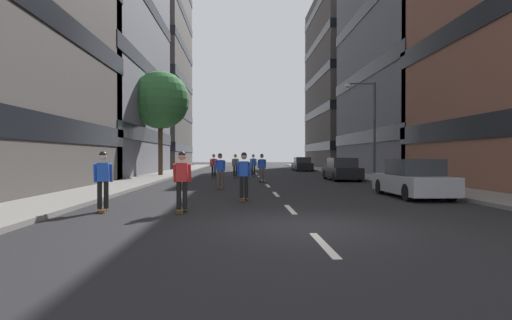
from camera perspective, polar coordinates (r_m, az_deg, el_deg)
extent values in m
plane|color=black|center=(34.45, 0.30, -2.17)|extent=(149.21, 149.21, 0.00)
cube|color=gray|center=(38.04, -11.83, -1.82)|extent=(2.67, 68.39, 0.14)
cube|color=gray|center=(38.68, 11.81, -1.78)|extent=(2.67, 68.39, 0.14)
cube|color=silver|center=(7.84, 9.37, -11.49)|extent=(0.16, 2.20, 0.01)
cube|color=silver|center=(12.71, 4.78, -6.83)|extent=(0.16, 2.20, 0.01)
cube|color=silver|center=(17.65, 2.78, -4.76)|extent=(0.16, 2.20, 0.01)
cube|color=silver|center=(22.62, 1.66, -3.59)|extent=(0.16, 2.20, 0.01)
cube|color=silver|center=(27.60, 0.94, -2.84)|extent=(0.16, 2.20, 0.01)
cube|color=silver|center=(32.58, 0.45, -2.32)|extent=(0.16, 2.20, 0.01)
cube|color=silver|center=(37.57, 0.09, -1.94)|extent=(0.16, 2.20, 0.01)
cube|color=silver|center=(42.56, -0.19, -1.64)|extent=(0.16, 2.20, 0.01)
cube|color=silver|center=(47.56, -0.41, -1.41)|extent=(0.16, 2.20, 0.01)
cube|color=silver|center=(52.55, -0.59, -1.23)|extent=(0.16, 2.20, 0.01)
cube|color=silver|center=(57.55, -0.74, -1.07)|extent=(0.16, 2.20, 0.01)
cube|color=silver|center=(62.55, -0.86, -0.94)|extent=(0.16, 2.20, 0.01)
cube|color=slate|center=(39.64, -24.56, 14.51)|extent=(13.79, 19.45, 22.46)
cube|color=black|center=(38.50, -24.51, 3.08)|extent=(13.91, 19.57, 1.10)
cube|color=black|center=(39.16, -24.54, 11.32)|extent=(13.91, 19.57, 1.10)
cube|color=black|center=(40.59, -24.58, 19.13)|extent=(13.91, 19.57, 1.10)
cube|color=#4C4744|center=(60.62, -16.49, 12.13)|extent=(13.79, 17.56, 27.64)
cube|color=black|center=(59.39, -16.46, 1.62)|extent=(13.91, 17.68, 1.10)
cube|color=black|center=(59.66, -16.47, 6.05)|extent=(13.91, 17.68, 1.10)
cube|color=black|center=(60.27, -16.49, 10.41)|extent=(13.91, 17.68, 1.10)
cube|color=black|center=(61.23, -16.50, 14.66)|extent=(13.91, 17.68, 1.10)
cube|color=black|center=(62.52, -16.51, 18.76)|extent=(13.91, 17.68, 1.10)
cube|color=slate|center=(40.81, 24.13, 13.67)|extent=(13.79, 18.88, 21.86)
cube|color=black|center=(39.77, 24.09, 2.87)|extent=(13.91, 19.00, 1.10)
cube|color=black|center=(40.37, 24.12, 10.65)|extent=(13.91, 19.00, 1.10)
cube|color=black|center=(41.68, 24.15, 18.06)|extent=(13.91, 19.00, 1.10)
cube|color=#4C4744|center=(61.12, 14.78, 10.42)|extent=(13.79, 18.74, 24.26)
cube|color=black|center=(60.23, 14.76, 1.75)|extent=(13.91, 18.86, 1.10)
cube|color=black|center=(60.53, 14.77, 6.35)|extent=(13.91, 18.86, 1.10)
cube|color=black|center=(61.21, 14.78, 10.87)|extent=(13.91, 18.86, 1.10)
cube|color=black|center=(62.26, 14.79, 15.27)|extent=(13.91, 18.86, 1.10)
cube|color=black|center=(63.67, 14.80, 19.50)|extent=(13.91, 18.86, 1.10)
cube|color=black|center=(28.23, 11.82, -1.71)|extent=(1.80, 4.40, 0.70)
cube|color=#2D3338|center=(28.06, 11.90, -0.35)|extent=(1.60, 2.10, 0.64)
cylinder|color=black|center=(29.47, 9.62, -2.02)|extent=(0.22, 0.64, 0.64)
cylinder|color=black|center=(29.84, 12.63, -1.99)|extent=(0.22, 0.64, 0.64)
cylinder|color=black|center=(26.64, 10.91, -2.29)|extent=(0.22, 0.64, 0.64)
cylinder|color=black|center=(27.05, 14.21, -2.25)|extent=(0.22, 0.64, 0.64)
cube|color=black|center=(45.42, 6.42, -0.85)|extent=(1.80, 4.40, 0.70)
cube|color=#2D3338|center=(45.26, 6.45, 0.00)|extent=(1.60, 2.10, 0.64)
cylinder|color=black|center=(46.75, 5.18, -1.06)|extent=(0.22, 0.64, 0.64)
cylinder|color=black|center=(46.98, 7.12, -1.06)|extent=(0.22, 0.64, 0.64)
cylinder|color=black|center=(43.87, 5.68, -1.17)|extent=(0.22, 0.64, 0.64)
cylinder|color=black|center=(44.12, 7.74, -1.16)|extent=(0.22, 0.64, 0.64)
cube|color=#B2B7BF|center=(17.47, 20.93, -3.12)|extent=(1.80, 4.40, 0.70)
cube|color=#2D3338|center=(17.30, 21.13, -0.93)|extent=(1.60, 2.10, 0.64)
cylinder|color=black|center=(18.54, 16.88, -3.54)|extent=(0.22, 0.64, 0.64)
cylinder|color=black|center=(19.13, 21.42, -3.43)|extent=(0.22, 0.64, 0.64)
cylinder|color=black|center=(15.84, 20.33, -4.25)|extent=(0.22, 0.64, 0.64)
cylinder|color=black|center=(16.52, 25.47, -4.07)|extent=(0.22, 0.64, 0.64)
cylinder|color=#4C3823|center=(33.50, -13.14, 1.70)|extent=(0.36, 0.36, 4.36)
sphere|color=#387A3D|center=(33.79, -13.16, 8.12)|extent=(4.57, 4.57, 4.57)
cylinder|color=#3F3F44|center=(28.99, 16.15, 4.00)|extent=(0.16, 0.16, 6.50)
cylinder|color=#3F3F44|center=(29.08, 14.46, 10.24)|extent=(1.80, 0.10, 0.10)
ellipsoid|color=silver|center=(28.81, 12.72, 10.04)|extent=(0.50, 0.30, 0.24)
cube|color=brown|center=(25.51, 0.83, -2.94)|extent=(0.32, 0.92, 0.02)
cylinder|color=#D8BF4C|center=(25.82, 0.69, -3.00)|extent=(0.19, 0.09, 0.07)
cylinder|color=#D8BF4C|center=(25.20, 0.97, -3.09)|extent=(0.19, 0.09, 0.07)
cylinder|color=#594C47|center=(25.47, 0.63, -2.02)|extent=(0.16, 0.16, 0.80)
cylinder|color=#594C47|center=(25.50, 1.03, -2.02)|extent=(0.16, 0.16, 0.80)
cube|color=blue|center=(25.46, 0.83, -0.50)|extent=(0.34, 0.24, 0.55)
cylinder|color=blue|center=(25.47, 0.32, -0.56)|extent=(0.12, 0.24, 0.55)
cylinder|color=blue|center=(25.56, 1.29, -0.56)|extent=(0.12, 0.24, 0.55)
sphere|color=#997051|center=(25.48, 0.82, 0.52)|extent=(0.22, 0.22, 0.22)
sphere|color=black|center=(25.48, 0.82, 0.64)|extent=(0.21, 0.21, 0.21)
cube|color=brown|center=(20.60, -5.01, -3.78)|extent=(0.37, 0.92, 0.02)
cylinder|color=#D8BF4C|center=(20.92, -5.14, -3.84)|extent=(0.19, 0.10, 0.07)
cylinder|color=#D8BF4C|center=(20.29, -4.87, -3.98)|extent=(0.19, 0.10, 0.07)
cylinder|color=#594C47|center=(20.56, -5.26, -2.64)|extent=(0.16, 0.16, 0.80)
cylinder|color=#594C47|center=(20.59, -4.76, -2.63)|extent=(0.16, 0.16, 0.80)
cube|color=blue|center=(20.55, -5.01, -0.75)|extent=(0.35, 0.26, 0.55)
cylinder|color=blue|center=(20.57, -5.64, -0.83)|extent=(0.13, 0.24, 0.55)
cylinder|color=blue|center=(20.63, -4.43, -0.83)|extent=(0.13, 0.24, 0.55)
sphere|color=#997051|center=(20.56, -5.02, 0.51)|extent=(0.22, 0.22, 0.22)
sphere|color=black|center=(20.56, -5.02, 0.65)|extent=(0.21, 0.21, 0.21)
cube|color=brown|center=(30.40, -5.90, -2.38)|extent=(0.21, 0.90, 0.02)
cylinder|color=#D8BF4C|center=(30.73, -5.87, -2.44)|extent=(0.18, 0.07, 0.07)
cylinder|color=#D8BF4C|center=(30.09, -5.94, -2.50)|extent=(0.18, 0.07, 0.07)
cylinder|color=black|center=(30.39, -6.07, -1.60)|extent=(0.14, 0.14, 0.80)
cylinder|color=black|center=(30.38, -5.73, -1.61)|extent=(0.14, 0.14, 0.80)
cube|color=red|center=(30.37, -5.91, -0.33)|extent=(0.32, 0.20, 0.55)
cylinder|color=red|center=(30.43, -6.31, -0.38)|extent=(0.09, 0.23, 0.55)
cylinder|color=red|center=(30.41, -5.49, -0.38)|extent=(0.09, 0.23, 0.55)
sphere|color=beige|center=(30.38, -5.90, 0.53)|extent=(0.22, 0.22, 0.22)
sphere|color=black|center=(30.38, -5.90, 0.62)|extent=(0.21, 0.21, 0.21)
cube|color=brown|center=(12.94, -20.51, -6.39)|extent=(0.38, 0.92, 0.02)
cylinder|color=#D8BF4C|center=(13.26, -20.36, -6.42)|extent=(0.19, 0.11, 0.07)
cylinder|color=#D8BF4C|center=(12.63, -20.67, -6.77)|extent=(0.19, 0.11, 0.07)
cylinder|color=black|center=(12.90, -20.91, -4.57)|extent=(0.17, 0.17, 0.80)
cylinder|color=black|center=(12.88, -20.12, -4.57)|extent=(0.17, 0.17, 0.80)
cube|color=blue|center=(12.85, -20.52, -1.57)|extent=(0.35, 0.26, 0.55)
cylinder|color=blue|center=(12.93, -21.47, -1.68)|extent=(0.14, 0.24, 0.55)
cylinder|color=blue|center=(12.88, -19.53, -1.69)|extent=(0.14, 0.24, 0.55)
sphere|color=beige|center=(12.86, -20.52, 0.46)|extent=(0.22, 0.22, 0.22)
sphere|color=black|center=(12.86, -20.52, 0.68)|extent=(0.21, 0.21, 0.21)
cube|color=brown|center=(15.12, -1.70, -5.35)|extent=(0.34, 0.92, 0.02)
cylinder|color=#D8BF4C|center=(15.44, -1.52, -5.40)|extent=(0.19, 0.10, 0.07)
cylinder|color=#D8BF4C|center=(14.81, -1.89, -5.66)|extent=(0.19, 0.10, 0.07)
cylinder|color=black|center=(15.10, -2.04, -3.79)|extent=(0.16, 0.16, 0.80)
cylinder|color=black|center=(15.07, -1.36, -3.80)|extent=(0.16, 0.16, 0.80)
cube|color=blue|center=(15.05, -1.70, -1.23)|extent=(0.35, 0.25, 0.55)
cylinder|color=blue|center=(15.13, -2.50, -1.32)|extent=(0.13, 0.24, 0.55)
cylinder|color=blue|center=(15.07, -0.85, -1.33)|extent=(0.13, 0.24, 0.55)
sphere|color=tan|center=(15.06, -1.69, 0.50)|extent=(0.22, 0.22, 0.22)
sphere|color=black|center=(15.06, -1.69, 0.69)|extent=(0.21, 0.21, 0.21)
cube|color=brown|center=(31.11, -2.89, -2.31)|extent=(0.29, 0.92, 0.02)
cylinder|color=#D8BF4C|center=(31.43, -2.82, -2.37)|extent=(0.19, 0.09, 0.07)
cylinder|color=#D8BF4C|center=(30.80, -2.96, -2.43)|extent=(0.19, 0.09, 0.07)
cylinder|color=black|center=(31.11, -3.06, -1.55)|extent=(0.15, 0.15, 0.80)
cylinder|color=black|center=(31.08, -2.73, -1.55)|extent=(0.15, 0.15, 0.80)
cube|color=orange|center=(31.08, -2.89, -0.31)|extent=(0.34, 0.23, 0.55)
cylinder|color=orange|center=(31.15, -3.28, -0.36)|extent=(0.11, 0.24, 0.55)
cylinder|color=orange|center=(31.10, -2.48, -0.36)|extent=(0.11, 0.24, 0.55)
sphere|color=tan|center=(31.09, -2.89, 0.53)|extent=(0.22, 0.22, 0.22)
sphere|color=black|center=(31.09, -2.89, 0.62)|extent=(0.21, 0.21, 0.21)
cube|color=#3F72BF|center=(30.90, -2.93, -0.26)|extent=(0.28, 0.19, 0.40)
cube|color=brown|center=(32.84, -0.38, -2.16)|extent=(0.22, 0.90, 0.02)
cylinder|color=#D8BF4C|center=(33.17, -0.40, -2.21)|extent=(0.18, 0.07, 0.07)
cylinder|color=#D8BF4C|center=(32.53, -0.35, -2.27)|extent=(0.18, 0.07, 0.07)
cylinder|color=black|center=(32.82, -0.53, -1.44)|extent=(0.14, 0.14, 0.80)
cylinder|color=black|center=(32.83, -0.22, -1.44)|extent=(0.14, 0.14, 0.80)
cube|color=blue|center=(32.81, -0.38, -0.26)|extent=(0.32, 0.21, 0.55)
cylinder|color=blue|center=(32.85, -0.76, -0.31)|extent=(0.09, 0.23, 0.55)
cylinder|color=blue|center=(32.87, 0.00, -0.31)|extent=(0.09, 0.23, 0.55)
sphere|color=beige|center=(32.83, -0.38, 0.53)|extent=(0.22, 0.22, 0.22)
sphere|color=black|center=(32.83, -0.38, 0.62)|extent=(0.21, 0.21, 0.21)
cube|color=brown|center=(12.19, -10.27, -6.79)|extent=(0.25, 0.91, 0.02)
cylinder|color=#D8BF4C|center=(12.51, -9.97, -6.81)|extent=(0.18, 0.08, 0.07)
cylinder|color=#D8BF4C|center=(11.89, -10.57, -7.20)|extent=(0.18, 0.08, 0.07)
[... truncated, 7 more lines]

